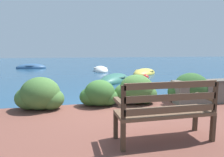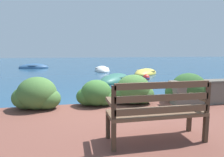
{
  "view_description": "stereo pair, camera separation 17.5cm",
  "coord_description": "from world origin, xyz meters",
  "views": [
    {
      "loc": [
        -1.2,
        -4.96,
        1.57
      ],
      "look_at": [
        0.77,
        3.86,
        0.29
      ],
      "focal_mm": 32.0,
      "sensor_mm": 36.0,
      "label": 1
    },
    {
      "loc": [
        -1.03,
        -5.0,
        1.57
      ],
      "look_at": [
        0.77,
        3.86,
        0.29
      ],
      "focal_mm": 32.0,
      "sensor_mm": 36.0,
      "label": 2
    }
  ],
  "objects": [
    {
      "name": "park_bench",
      "position": [
        0.19,
        -2.37,
        0.7
      ],
      "size": [
        1.46,
        0.48,
        0.93
      ],
      "rotation": [
        0.0,
        0.0,
        -0.12
      ],
      "color": "#433123",
      "rests_on": "patio_terrace"
    },
    {
      "name": "hedge_clump_far_right",
      "position": [
        1.91,
        -0.41,
        0.55
      ],
      "size": [
        1.13,
        0.82,
        0.77
      ],
      "color": "#2D5628",
      "rests_on": "patio_terrace"
    },
    {
      "name": "rowboat_far",
      "position": [
        1.26,
        10.01,
        0.06
      ],
      "size": [
        1.11,
        2.57,
        0.69
      ],
      "rotation": [
        0.0,
        0.0,
        4.69
      ],
      "color": "silver",
      "rests_on": "ground_plane"
    },
    {
      "name": "stone_wall",
      "position": [
        2.48,
        -0.58,
        0.52
      ],
      "size": [
        2.24,
        0.39,
        0.6
      ],
      "color": "#666056",
      "rests_on": "patio_terrace"
    },
    {
      "name": "hedge_clump_right",
      "position": [
        0.48,
        -0.23,
        0.54
      ],
      "size": [
        1.1,
        0.79,
        0.75
      ],
      "color": "#426B33",
      "rests_on": "patio_terrace"
    },
    {
      "name": "mooring_buoy",
      "position": [
        2.98,
        5.28,
        0.07
      ],
      "size": [
        0.44,
        0.44,
        0.4
      ],
      "color": "red",
      "rests_on": "ground_plane"
    },
    {
      "name": "hedge_clump_left",
      "position": [
        -1.84,
        -0.25,
        0.55
      ],
      "size": [
        1.1,
        0.79,
        0.75
      ],
      "color": "#426B33",
      "rests_on": "patio_terrace"
    },
    {
      "name": "hedge_clump_centre",
      "position": [
        -0.46,
        -0.23,
        0.5
      ],
      "size": [
        0.94,
        0.68,
        0.64
      ],
      "color": "#38662D",
      "rests_on": "patio_terrace"
    },
    {
      "name": "hedge_clump_extra",
      "position": [
        2.87,
        -0.41,
        0.43
      ],
      "size": [
        0.72,
        0.52,
        0.49
      ],
      "color": "#284C23",
      "rests_on": "patio_terrace"
    },
    {
      "name": "rowboat_nearest",
      "position": [
        1.11,
        4.79,
        0.06
      ],
      "size": [
        2.48,
        2.74,
        0.71
      ],
      "rotation": [
        0.0,
        0.0,
        0.91
      ],
      "color": "#336B5B",
      "rests_on": "ground_plane"
    },
    {
      "name": "rowboat_mid",
      "position": [
        3.82,
        7.56,
        0.06
      ],
      "size": [
        2.59,
        2.79,
        0.64
      ],
      "rotation": [
        0.0,
        0.0,
        4.03
      ],
      "color": "#DBC64C",
      "rests_on": "ground_plane"
    },
    {
      "name": "rowboat_outer",
      "position": [
        -4.35,
        13.75,
        0.06
      ],
      "size": [
        2.55,
        1.31,
        0.73
      ],
      "rotation": [
        0.0,
        0.0,
        3.12
      ],
      "color": "#2D517A",
      "rests_on": "ground_plane"
    },
    {
      "name": "ground_plane",
      "position": [
        0.0,
        0.0,
        0.0
      ],
      "size": [
        80.0,
        80.0,
        0.0
      ],
      "color": "navy"
    }
  ]
}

